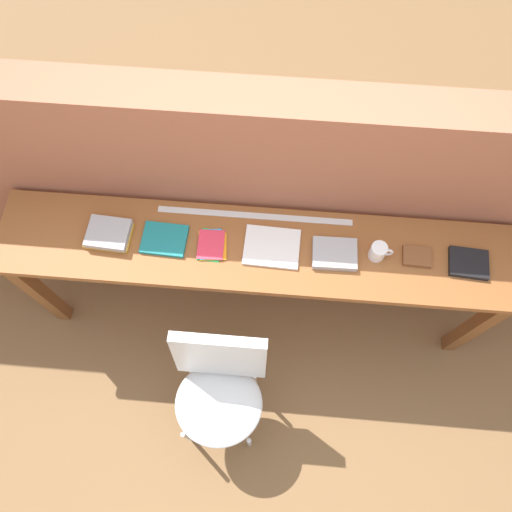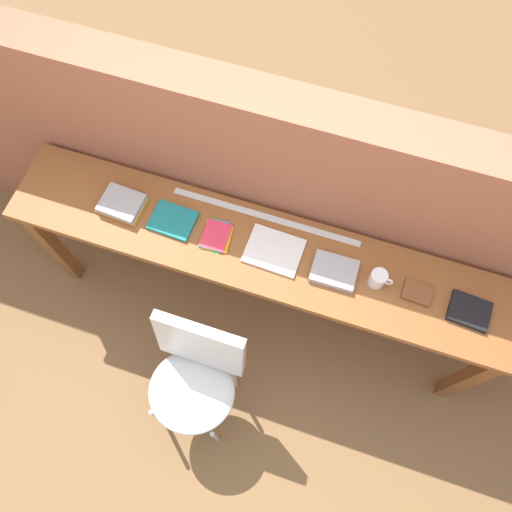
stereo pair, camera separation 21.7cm
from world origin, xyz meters
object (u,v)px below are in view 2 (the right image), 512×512
Objects in this scene: mug at (378,279)px; leather_journal_brown at (417,292)px; magazine_cycling at (173,221)px; chair_white_moulded at (195,375)px; pamphlet_pile_colourful at (216,236)px; book_stack_leftmost at (122,204)px; book_open_centre at (274,251)px; book_repair_rightmost at (469,311)px.

mug reaches higher than leather_journal_brown.
chair_white_moulded is at bearing -61.07° from magazine_cycling.
magazine_cycling is at bearing -179.91° from mug.
leather_journal_brown reaches higher than chair_white_moulded.
magazine_cycling reaches higher than chair_white_moulded.
pamphlet_pile_colourful is at bearing -176.93° from leather_journal_brown.
mug is (1.27, 0.00, 0.02)m from book_stack_leftmost.
leather_journal_brown is (0.19, 0.00, -0.03)m from mug.
mug is (0.49, -0.00, 0.04)m from book_open_centre.
book_open_centre is 0.49m from mug.
book_stack_leftmost is 1.27m from mug.
pamphlet_pile_colourful is at bearing -176.23° from book_repair_rightmost.
pamphlet_pile_colourful is 0.97× the size of book_repair_rightmost.
magazine_cycling reaches higher than book_open_centre.
pamphlet_pile_colourful is 0.67× the size of book_open_centre.
book_stack_leftmost is 2.01× the size of mug.
chair_white_moulded is 0.77m from magazine_cycling.
magazine_cycling is 0.23m from pamphlet_pile_colourful.
book_open_centre is 1.46× the size of book_repair_rightmost.
mug reaches higher than book_open_centre.
book_open_centre is at bearing 71.41° from chair_white_moulded.
book_open_centre is 2.00× the size of leather_journal_brown.
chair_white_moulded is at bearing -148.07° from book_repair_rightmost.
book_repair_rightmost is at bearing 2.09° from magazine_cycling.
mug is at bearing 2.51° from magazine_cycling.
book_repair_rightmost reaches higher than magazine_cycling.
book_open_centre is at bearing -176.94° from book_repair_rightmost.
book_stack_leftmost reaches higher than magazine_cycling.
book_stack_leftmost reaches higher than book_open_centre.
leather_journal_brown is at bearing 2.22° from book_open_centre.
book_open_centre is 2.37× the size of mug.
leather_journal_brown is at bearing -179.75° from book_repair_rightmost.
book_open_centre is (0.21, 0.61, 0.36)m from chair_white_moulded.
chair_white_moulded is at bearing -106.73° from book_open_centre.
chair_white_moulded is 6.86× the size of leather_journal_brown.
leather_journal_brown is at bearing 0.36° from book_stack_leftmost.
book_repair_rightmost is (1.20, 0.00, 0.01)m from pamphlet_pile_colourful.
book_open_centre is (0.77, 0.00, -0.02)m from book_stack_leftmost.
leather_journal_brown is (0.96, 0.02, 0.00)m from pamphlet_pile_colourful.
leather_journal_brown reaches higher than book_open_centre.
book_stack_leftmost is 1.05× the size of magazine_cycling.
mug reaches higher than book_repair_rightmost.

